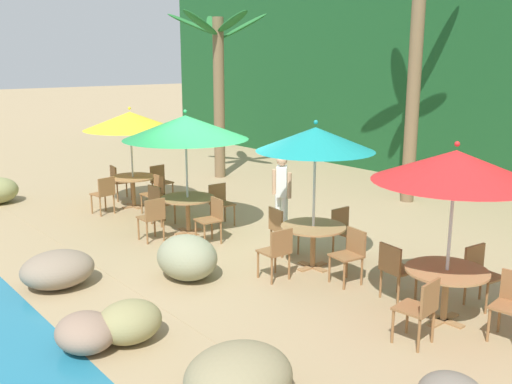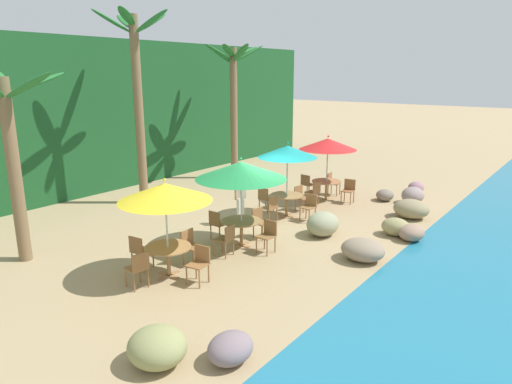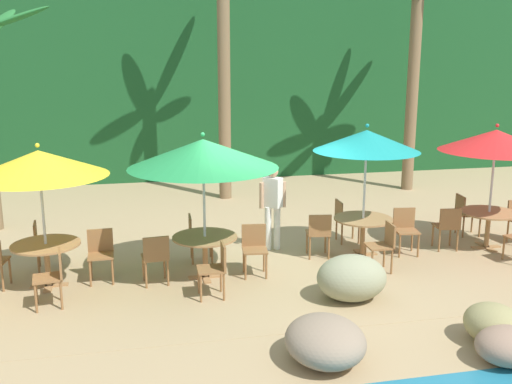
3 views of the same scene
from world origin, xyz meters
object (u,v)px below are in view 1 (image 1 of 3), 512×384
(chair_red_right, at_px, (421,307))
(waiter_in_white, at_px, (282,189))
(umbrella_yellow, at_px, (130,121))
(umbrella_red, at_px, (455,166))
(umbrella_teal, at_px, (315,139))
(chair_yellow_seaward, at_px, (155,191))
(umbrella_green, at_px, (186,127))
(chair_red_left, at_px, (395,268))
(chair_green_seaward, at_px, (212,217))
(dining_table_green, at_px, (188,203))
(chair_green_right, at_px, (153,216))
(chair_teal_right, at_px, (277,250))
(dining_table_teal, at_px, (313,233))
(chair_green_left, at_px, (159,202))
(chair_yellow_right, at_px, (104,192))
(dining_table_red, at_px, (446,278))
(chair_teal_seaward, at_px, (351,252))
(chair_green_inland, at_px, (220,201))
(palm_tree_nearest, at_px, (218,69))
(chair_teal_inland, at_px, (344,229))
(dining_table_yellow, at_px, (133,182))
(chair_yellow_inland, at_px, (160,180))

(chair_red_right, height_order, waiter_in_white, waiter_in_white)
(umbrella_yellow, height_order, umbrella_red, umbrella_red)
(umbrella_teal, bearing_deg, waiter_in_white, 155.84)
(chair_yellow_seaward, xyz_separation_m, umbrella_red, (7.36, 0.18, 1.63))
(chair_yellow_seaward, relative_size, waiter_in_white, 0.51)
(umbrella_green, relative_size, chair_red_left, 2.88)
(chair_green_seaward, bearing_deg, chair_red_left, 6.71)
(dining_table_green, bearing_deg, chair_green_right, -85.05)
(chair_teal_right, bearing_deg, chair_yellow_seaward, 173.08)
(chair_yellow_seaward, xyz_separation_m, dining_table_teal, (4.78, 0.27, 0.10))
(dining_table_green, relative_size, chair_green_left, 1.26)
(chair_yellow_right, distance_m, dining_table_red, 8.09)
(umbrella_yellow, distance_m, chair_yellow_right, 1.77)
(chair_teal_seaward, bearing_deg, chair_green_inland, 174.78)
(chair_yellow_seaward, bearing_deg, dining_table_teal, 3.19)
(chair_green_right, xyz_separation_m, umbrella_teal, (2.98, 1.37, 1.69))
(umbrella_green, bearing_deg, chair_yellow_right, -163.74)
(chair_yellow_right, distance_m, umbrella_red, 8.25)
(chair_yellow_right, xyz_separation_m, chair_green_seaward, (3.23, 0.69, 0.00))
(dining_table_teal, bearing_deg, chair_teal_seaward, -1.77)
(umbrella_yellow, bearing_deg, umbrella_green, -3.06)
(chair_green_inland, distance_m, chair_red_right, 6.01)
(dining_table_teal, xyz_separation_m, palm_tree_nearest, (-7.20, 3.30, 2.56))
(chair_teal_inland, bearing_deg, dining_table_teal, -85.71)
(chair_green_seaward, relative_size, chair_teal_inland, 1.00)
(umbrella_yellow, bearing_deg, chair_green_inland, 15.84)
(dining_table_green, bearing_deg, palm_tree_nearest, 137.38)
(chair_red_right, bearing_deg, waiter_in_white, 159.50)
(dining_table_red, bearing_deg, dining_table_yellow, -177.94)
(chair_yellow_right, xyz_separation_m, waiter_in_white, (3.85, 1.92, 0.47))
(umbrella_red, bearing_deg, chair_red_left, 178.20)
(chair_green_right, bearing_deg, palm_tree_nearest, 132.12)
(dining_table_teal, relative_size, chair_teal_inland, 1.26)
(chair_green_right, bearing_deg, chair_teal_right, 9.66)
(dining_table_green, xyz_separation_m, umbrella_red, (5.64, 0.43, 1.53))
(chair_green_left, bearing_deg, umbrella_red, 5.38)
(chair_yellow_seaward, relative_size, chair_green_right, 1.00)
(umbrella_yellow, relative_size, dining_table_yellow, 2.17)
(chair_yellow_inland, relative_size, chair_green_inland, 1.00)
(chair_yellow_right, bearing_deg, chair_yellow_seaward, 55.56)
(dining_table_yellow, relative_size, chair_green_right, 1.26)
(umbrella_yellow, bearing_deg, chair_green_right, -20.47)
(chair_yellow_inland, relative_size, umbrella_green, 0.35)
(umbrella_green, xyz_separation_m, dining_table_green, (0.00, 0.00, -1.54))
(waiter_in_white, bearing_deg, chair_green_left, -148.74)
(dining_table_red, bearing_deg, chair_green_seaward, -174.80)
(chair_red_right, bearing_deg, dining_table_green, 176.07)
(chair_yellow_seaward, relative_size, umbrella_red, 0.35)
(dining_table_green, xyz_separation_m, palm_tree_nearest, (-4.15, 3.81, 2.56))
(chair_yellow_seaward, height_order, chair_teal_right, same)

